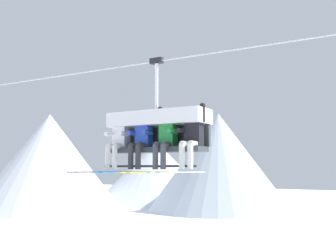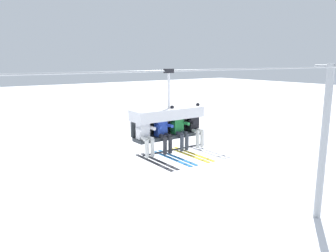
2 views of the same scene
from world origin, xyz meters
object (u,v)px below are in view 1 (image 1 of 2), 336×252
skier_black (191,136)px  chairlift_chair (158,126)px  skier_blue (140,140)px  skier_green (165,138)px  skier_white (118,141)px

skier_black → chairlift_chair: bearing=166.3°
skier_blue → skier_black: 1.17m
chairlift_chair → skier_black: 0.94m
skier_green → skier_black: bearing=0.0°
skier_blue → chairlift_chair: bearing=37.2°
skier_white → skier_black: skier_black is taller
chairlift_chair → skier_white: 0.95m
skier_blue → skier_black: size_ratio=1.00×
chairlift_chair → skier_green: chairlift_chair is taller
skier_white → chairlift_chair: bearing=14.2°
chairlift_chair → skier_blue: 0.47m
skier_green → skier_black: 0.59m
skier_blue → skier_green: (0.58, 0.01, 0.02)m
skier_blue → skier_black: bearing=0.3°
skier_blue → skier_green: bearing=0.7°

